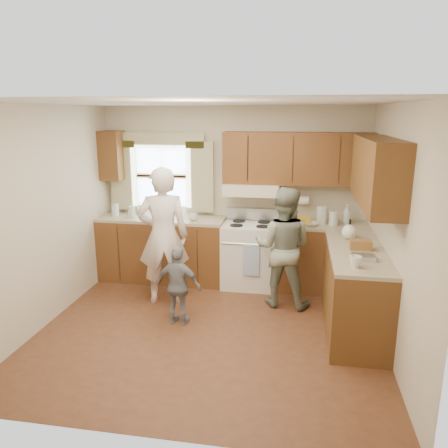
% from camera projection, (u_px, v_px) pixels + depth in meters
% --- Properties ---
extents(room, '(3.80, 3.80, 3.80)m').
position_uv_depth(room, '(209.00, 224.00, 4.66)').
color(room, '#4C2A17').
rests_on(room, ground).
extents(kitchen_fixtures, '(3.80, 2.25, 2.15)m').
position_uv_depth(kitchen_fixtures, '(271.00, 236.00, 5.69)').
color(kitchen_fixtures, '#4A280F').
rests_on(kitchen_fixtures, ground).
extents(stove, '(0.76, 0.67, 1.07)m').
position_uv_depth(stove, '(250.00, 254.00, 6.18)').
color(stove, silver).
rests_on(stove, ground).
extents(woman_left, '(0.73, 0.58, 1.77)m').
position_uv_depth(woman_left, '(163.00, 236.00, 5.53)').
color(woman_left, silver).
rests_on(woman_left, ground).
extents(woman_right, '(0.82, 0.68, 1.53)m').
position_uv_depth(woman_right, '(283.00, 247.00, 5.47)').
color(woman_right, '#264032').
rests_on(woman_right, ground).
extents(child, '(0.58, 0.31, 0.93)m').
position_uv_depth(child, '(179.00, 286.00, 5.01)').
color(child, gray).
rests_on(child, ground).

